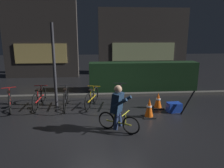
{
  "coord_description": "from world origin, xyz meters",
  "views": [
    {
      "loc": [
        -0.33,
        -6.1,
        2.5
      ],
      "look_at": [
        0.2,
        0.6,
        0.9
      ],
      "focal_mm": 34.03,
      "sensor_mm": 36.0,
      "label": 1
    }
  ],
  "objects_px": {
    "parked_bike_center_left": "(66,98)",
    "parked_bike_center_right": "(92,98)",
    "parked_bike_leftmost": "(10,100)",
    "parked_bike_right_mid": "(119,97)",
    "street_post": "(54,66)",
    "cyclist": "(118,108)",
    "traffic_cone_near": "(149,108)",
    "parked_bike_left_mid": "(40,98)",
    "blue_crate": "(174,107)",
    "closed_umbrella": "(188,103)",
    "traffic_cone_far": "(158,101)"
  },
  "relations": [
    {
      "from": "parked_bike_center_left",
      "to": "street_post",
      "type": "bearing_deg",
      "value": 56.69
    },
    {
      "from": "cyclist",
      "to": "closed_umbrella",
      "type": "xyz_separation_m",
      "value": [
        2.32,
        1.01,
        -0.25
      ]
    },
    {
      "from": "parked_bike_left_mid",
      "to": "blue_crate",
      "type": "distance_m",
      "value": 4.55
    },
    {
      "from": "parked_bike_center_left",
      "to": "traffic_cone_near",
      "type": "height_order",
      "value": "parked_bike_center_left"
    },
    {
      "from": "parked_bike_center_left",
      "to": "closed_umbrella",
      "type": "height_order",
      "value": "closed_umbrella"
    },
    {
      "from": "blue_crate",
      "to": "cyclist",
      "type": "xyz_separation_m",
      "value": [
        -1.98,
        -1.26,
        0.48
      ]
    },
    {
      "from": "parked_bike_center_left",
      "to": "parked_bike_leftmost",
      "type": "bearing_deg",
      "value": 89.31
    },
    {
      "from": "street_post",
      "to": "traffic_cone_far",
      "type": "xyz_separation_m",
      "value": [
        3.52,
        -0.52,
        -1.16
      ]
    },
    {
      "from": "parked_bike_leftmost",
      "to": "parked_bike_center_right",
      "type": "bearing_deg",
      "value": -108.41
    },
    {
      "from": "parked_bike_leftmost",
      "to": "traffic_cone_far",
      "type": "xyz_separation_m",
      "value": [
        4.99,
        -0.23,
        -0.06
      ]
    },
    {
      "from": "street_post",
      "to": "parked_bike_center_right",
      "type": "bearing_deg",
      "value": -9.89
    },
    {
      "from": "parked_bike_center_left",
      "to": "blue_crate",
      "type": "distance_m",
      "value": 3.65
    },
    {
      "from": "blue_crate",
      "to": "parked_bike_right_mid",
      "type": "bearing_deg",
      "value": 162.24
    },
    {
      "from": "street_post",
      "to": "parked_bike_left_mid",
      "type": "distance_m",
      "value": 1.23
    },
    {
      "from": "parked_bike_center_right",
      "to": "traffic_cone_near",
      "type": "distance_m",
      "value": 2.06
    },
    {
      "from": "street_post",
      "to": "parked_bike_right_mid",
      "type": "bearing_deg",
      "value": -8.82
    },
    {
      "from": "street_post",
      "to": "parked_bike_leftmost",
      "type": "bearing_deg",
      "value": -169.11
    },
    {
      "from": "blue_crate",
      "to": "parked_bike_leftmost",
      "type": "bearing_deg",
      "value": 173.51
    },
    {
      "from": "parked_bike_leftmost",
      "to": "parked_bike_left_mid",
      "type": "bearing_deg",
      "value": -100.92
    },
    {
      "from": "parked_bike_left_mid",
      "to": "closed_umbrella",
      "type": "bearing_deg",
      "value": -100.11
    },
    {
      "from": "street_post",
      "to": "parked_bike_center_right",
      "type": "relative_size",
      "value": 1.96
    },
    {
      "from": "street_post",
      "to": "cyclist",
      "type": "bearing_deg",
      "value": -47.78
    },
    {
      "from": "parked_bike_left_mid",
      "to": "traffic_cone_far",
      "type": "height_order",
      "value": "parked_bike_left_mid"
    },
    {
      "from": "blue_crate",
      "to": "cyclist",
      "type": "relative_size",
      "value": 0.35
    },
    {
      "from": "parked_bike_center_left",
      "to": "blue_crate",
      "type": "height_order",
      "value": "parked_bike_center_left"
    },
    {
      "from": "cyclist",
      "to": "street_post",
      "type": "bearing_deg",
      "value": 163.97
    },
    {
      "from": "parked_bike_right_mid",
      "to": "traffic_cone_near",
      "type": "relative_size",
      "value": 2.83
    },
    {
      "from": "parked_bike_center_right",
      "to": "blue_crate",
      "type": "bearing_deg",
      "value": -87.87
    },
    {
      "from": "parked_bike_left_mid",
      "to": "closed_umbrella",
      "type": "relative_size",
      "value": 1.86
    },
    {
      "from": "parked_bike_right_mid",
      "to": "traffic_cone_near",
      "type": "bearing_deg",
      "value": -128.55
    },
    {
      "from": "closed_umbrella",
      "to": "cyclist",
      "type": "bearing_deg",
      "value": -164.79
    },
    {
      "from": "street_post",
      "to": "parked_bike_center_right",
      "type": "xyz_separation_m",
      "value": [
        1.26,
        -0.22,
        -1.11
      ]
    },
    {
      "from": "closed_umbrella",
      "to": "street_post",
      "type": "bearing_deg",
      "value": 156.57
    },
    {
      "from": "parked_bike_center_left",
      "to": "traffic_cone_far",
      "type": "distance_m",
      "value": 3.17
    },
    {
      "from": "parked_bike_left_mid",
      "to": "parked_bike_center_left",
      "type": "relative_size",
      "value": 0.97
    },
    {
      "from": "parked_bike_center_right",
      "to": "street_post",
      "type": "bearing_deg",
      "value": 96.45
    },
    {
      "from": "parked_bike_center_right",
      "to": "blue_crate",
      "type": "distance_m",
      "value": 2.78
    },
    {
      "from": "parked_bike_leftmost",
      "to": "parked_bike_right_mid",
      "type": "bearing_deg",
      "value": -110.66
    },
    {
      "from": "street_post",
      "to": "traffic_cone_near",
      "type": "distance_m",
      "value": 3.47
    },
    {
      "from": "closed_umbrella",
      "to": "blue_crate",
      "type": "bearing_deg",
      "value": 134.66
    },
    {
      "from": "traffic_cone_near",
      "to": "blue_crate",
      "type": "bearing_deg",
      "value": 23.12
    },
    {
      "from": "parked_bike_right_mid",
      "to": "parked_bike_left_mid",
      "type": "bearing_deg",
      "value": 97.13
    },
    {
      "from": "parked_bike_center_left",
      "to": "parked_bike_center_right",
      "type": "height_order",
      "value": "parked_bike_center_left"
    },
    {
      "from": "parked_bike_center_left",
      "to": "traffic_cone_far",
      "type": "bearing_deg",
      "value": -98.22
    },
    {
      "from": "cyclist",
      "to": "closed_umbrella",
      "type": "distance_m",
      "value": 2.54
    },
    {
      "from": "closed_umbrella",
      "to": "traffic_cone_far",
      "type": "bearing_deg",
      "value": 131.82
    },
    {
      "from": "parked_bike_center_left",
      "to": "blue_crate",
      "type": "relative_size",
      "value": 3.7
    },
    {
      "from": "street_post",
      "to": "parked_bike_right_mid",
      "type": "height_order",
      "value": "street_post"
    },
    {
      "from": "cyclist",
      "to": "parked_bike_leftmost",
      "type": "bearing_deg",
      "value": -176.92
    },
    {
      "from": "parked_bike_center_right",
      "to": "closed_umbrella",
      "type": "bearing_deg",
      "value": -90.79
    }
  ]
}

